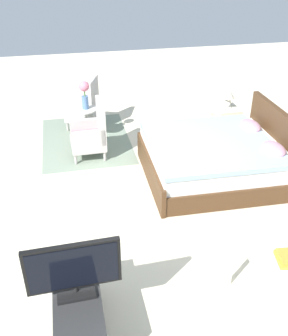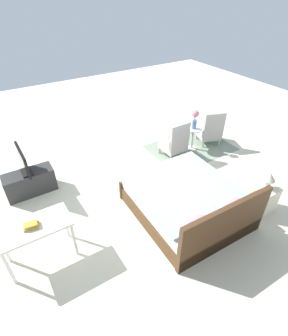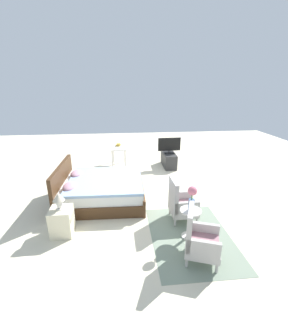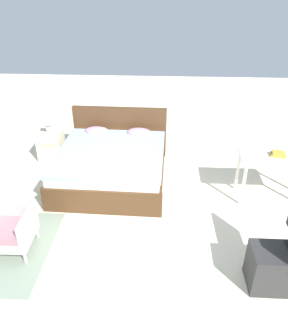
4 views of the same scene
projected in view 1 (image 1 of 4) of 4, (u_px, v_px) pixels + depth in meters
ground_plane at (149, 192)px, 5.51m from camera, size 16.00×16.00×0.00m
floor_rug at (86, 140)px, 6.93m from camera, size 2.10×1.50×0.01m
bed at (217, 158)px, 5.74m from camera, size 1.81×2.02×0.96m
armchair_by_window_left at (85, 107)px, 7.24m from camera, size 0.69×0.69×0.92m
armchair_by_window_right at (91, 134)px, 6.25m from camera, size 0.55×0.55×0.92m
side_table at (87, 121)px, 6.76m from camera, size 0.40×0.40×0.59m
flower_vase at (84, 92)px, 6.50m from camera, size 0.17×0.17×0.48m
nightstand at (225, 122)px, 6.94m from camera, size 0.44×0.41×0.54m
table_lamp at (228, 96)px, 6.69m from camera, size 0.22×0.22×0.33m
tv_stand at (79, 313)px, 3.44m from camera, size 0.96×0.40×0.50m
tv_flatscreen at (73, 269)px, 3.17m from camera, size 0.21×0.78×0.53m
vanity_desk at (280, 269)px, 3.37m from camera, size 1.04×0.52×0.73m
book_stack at (286, 258)px, 3.29m from camera, size 0.24×0.19×0.07m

